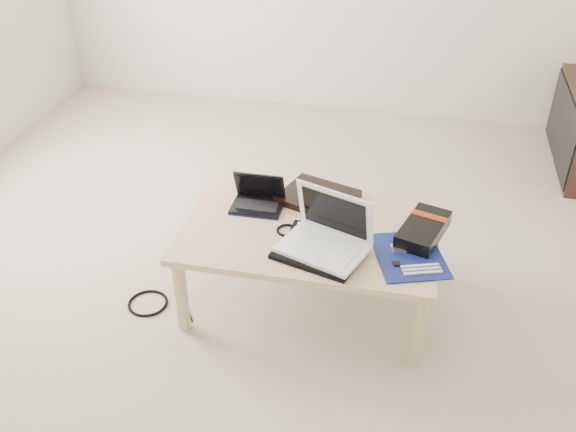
% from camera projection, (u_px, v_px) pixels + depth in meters
% --- Properties ---
extents(ground, '(4.00, 4.00, 0.00)m').
position_uv_depth(ground, '(260.00, 265.00, 3.22)').
color(ground, beige).
rests_on(ground, ground).
extents(coffee_table, '(1.10, 0.70, 0.40)m').
position_uv_depth(coffee_table, '(310.00, 238.00, 2.81)').
color(coffee_table, '#E2BB88').
rests_on(coffee_table, ground).
extents(book, '(0.39, 0.36, 0.03)m').
position_uv_depth(book, '(318.00, 197.00, 2.97)').
color(book, black).
rests_on(book, coffee_table).
extents(netbook, '(0.23, 0.17, 0.16)m').
position_uv_depth(netbook, '(258.00, 200.00, 2.92)').
color(netbook, black).
rests_on(netbook, coffee_table).
extents(tablet, '(0.23, 0.18, 0.01)m').
position_uv_depth(tablet, '(315.00, 235.00, 2.73)').
color(tablet, black).
rests_on(tablet, coffee_table).
extents(remote, '(0.08, 0.21, 0.02)m').
position_uv_depth(remote, '(355.00, 218.00, 2.84)').
color(remote, '#B5B6BA').
rests_on(remote, coffee_table).
extents(neoprene_sleeve, '(0.39, 0.33, 0.02)m').
position_uv_depth(neoprene_sleeve, '(319.00, 253.00, 2.62)').
color(neoprene_sleeve, black).
rests_on(neoprene_sleeve, coffee_table).
extents(white_laptop, '(0.41, 0.35, 0.25)m').
position_uv_depth(white_laptop, '(326.00, 236.00, 2.61)').
color(white_laptop, white).
rests_on(white_laptop, neoprene_sleeve).
extents(motherboard, '(0.36, 0.40, 0.02)m').
position_uv_depth(motherboard, '(410.00, 256.00, 2.61)').
color(motherboard, '#0B1B4C').
rests_on(motherboard, coffee_table).
extents(gpu_box, '(0.24, 0.34, 0.07)m').
position_uv_depth(gpu_box, '(423.00, 230.00, 2.72)').
color(gpu_box, black).
rests_on(gpu_box, coffee_table).
extents(cable_coil, '(0.11, 0.11, 0.01)m').
position_uv_depth(cable_coil, '(287.00, 230.00, 2.76)').
color(cable_coil, black).
rests_on(cable_coil, coffee_table).
extents(floor_cable_coil, '(0.21, 0.21, 0.01)m').
position_uv_depth(floor_cable_coil, '(148.00, 303.00, 2.97)').
color(floor_cable_coil, black).
rests_on(floor_cable_coil, ground).
extents(floor_cable_trail, '(0.21, 0.32, 0.01)m').
position_uv_depth(floor_cable_trail, '(183.00, 296.00, 3.01)').
color(floor_cable_trail, black).
rests_on(floor_cable_trail, ground).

